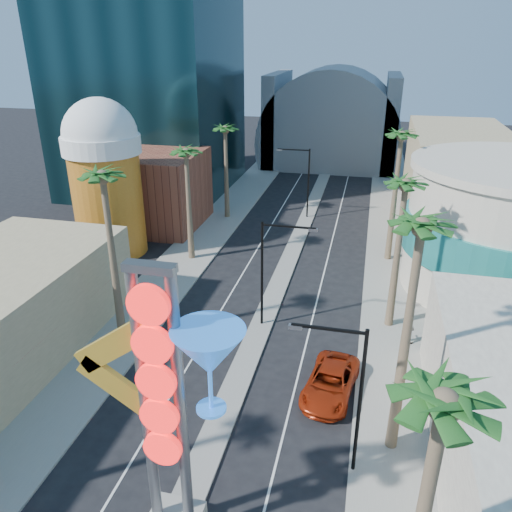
{
  "coord_description": "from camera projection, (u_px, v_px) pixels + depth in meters",
  "views": [
    {
      "loc": [
        6.72,
        -10.49,
        19.29
      ],
      "look_at": [
        -0.46,
        20.13,
        5.39
      ],
      "focal_mm": 35.0,
      "sensor_mm": 36.0,
      "label": 1
    }
  ],
  "objects": [
    {
      "name": "streetlight_0",
      "position": [
        270.0,
        265.0,
        34.26
      ],
      "size": [
        3.79,
        0.25,
        8.0
      ],
      "color": "black",
      "rests_on": "ground"
    },
    {
      "name": "sidewalk_east",
      "position": [
        393.0,
        255.0,
        47.7
      ],
      "size": [
        5.0,
        100.0,
        0.15
      ],
      "primitive_type": "cube",
      "color": "gray",
      "rests_on": "ground"
    },
    {
      "name": "palm_6",
      "position": [
        405.0,
        194.0,
        32.24
      ],
      "size": [
        2.4,
        2.4,
        11.7
      ],
      "color": "brown",
      "rests_on": "ground"
    },
    {
      "name": "pedestrian_b",
      "position": [
        409.0,
        330.0,
        33.77
      ],
      "size": [
        1.1,
        1.04,
        1.78
      ],
      "primitive_type": "imported",
      "rotation": [
        0.0,
        0.0,
        2.56
      ],
      "color": "gray",
      "rests_on": "sidewalk_east"
    },
    {
      "name": "streetlight_2",
      "position": [
        350.0,
        389.0,
        22.31
      ],
      "size": [
        3.45,
        0.25,
        8.0
      ],
      "color": "black",
      "rests_on": "ground"
    },
    {
      "name": "brick_filler_west",
      "position": [
        154.0,
        190.0,
        54.1
      ],
      "size": [
        10.0,
        10.0,
        8.0
      ],
      "primitive_type": "cube",
      "color": "brown",
      "rests_on": "ground"
    },
    {
      "name": "canopy",
      "position": [
        332.0,
        137.0,
        80.91
      ],
      "size": [
        22.0,
        16.0,
        22.0
      ],
      "color": "slate",
      "rests_on": "ground"
    },
    {
      "name": "beer_mug",
      "position": [
        105.0,
        172.0,
        45.63
      ],
      "size": [
        7.0,
        7.0,
        14.5
      ],
      "color": "#A85416",
      "rests_on": "ground"
    },
    {
      "name": "palm_3",
      "position": [
        225.0,
        135.0,
        53.99
      ],
      "size": [
        2.4,
        2.4,
        11.2
      ],
      "color": "brown",
      "rests_on": "ground"
    },
    {
      "name": "neon_sign",
      "position": [
        182.0,
        397.0,
        18.05
      ],
      "size": [
        6.53,
        2.6,
        12.55
      ],
      "color": "gray",
      "rests_on": "ground"
    },
    {
      "name": "red_pickup",
      "position": [
        330.0,
        382.0,
        29.06
      ],
      "size": [
        3.39,
        6.02,
        1.59
      ],
      "primitive_type": "imported",
      "rotation": [
        0.0,
        0.0,
        -0.14
      ],
      "color": "#A3280C",
      "rests_on": "ground"
    },
    {
      "name": "palm_4",
      "position": [
        440.0,
        425.0,
        12.47
      ],
      "size": [
        2.4,
        2.4,
        12.2
      ],
      "color": "brown",
      "rests_on": "ground"
    },
    {
      "name": "turquoise_building",
      "position": [
        512.0,
        230.0,
        39.38
      ],
      "size": [
        16.6,
        16.6,
        10.6
      ],
      "color": "#AFA594",
      "rests_on": "ground"
    },
    {
      "name": "streetlight_1",
      "position": [
        304.0,
        176.0,
        55.86
      ],
      "size": [
        3.79,
        0.25,
        8.0
      ],
      "color": "black",
      "rests_on": "ground"
    },
    {
      "name": "palm_7",
      "position": [
        401.0,
        144.0,
        42.56
      ],
      "size": [
        2.4,
        2.4,
        12.7
      ],
      "color": "brown",
      "rests_on": "ground"
    },
    {
      "name": "median",
      "position": [
        299.0,
        236.0,
        52.35
      ],
      "size": [
        1.6,
        84.0,
        0.15
      ],
      "primitive_type": "cube",
      "color": "gray",
      "rests_on": "ground"
    },
    {
      "name": "palm_5",
      "position": [
        419.0,
        244.0,
        21.01
      ],
      "size": [
        2.4,
        2.4,
        13.2
      ],
      "color": "brown",
      "rests_on": "ground"
    },
    {
      "name": "palm_2",
      "position": [
        186.0,
        159.0,
        43.3
      ],
      "size": [
        2.4,
        2.4,
        11.2
      ],
      "color": "brown",
      "rests_on": "ground"
    },
    {
      "name": "palm_1",
      "position": [
        104.0,
        188.0,
        30.29
      ],
      "size": [
        2.4,
        2.4,
        12.7
      ],
      "color": "brown",
      "rests_on": "ground"
    },
    {
      "name": "filler_east",
      "position": [
        455.0,
        175.0,
        55.92
      ],
      "size": [
        10.0,
        20.0,
        10.0
      ],
      "primitive_type": "cube",
      "color": "tan",
      "rests_on": "ground"
    },
    {
      "name": "sidewalk_west",
      "position": [
        204.0,
        238.0,
        51.66
      ],
      "size": [
        5.0,
        100.0,
        0.15
      ],
      "primitive_type": "cube",
      "color": "gray",
      "rests_on": "ground"
    }
  ]
}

